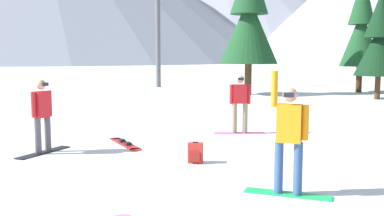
{
  "coord_description": "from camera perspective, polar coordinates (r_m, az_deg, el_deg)",
  "views": [
    {
      "loc": [
        2.72,
        -6.55,
        2.35
      ],
      "look_at": [
        0.68,
        4.63,
        1.0
      ],
      "focal_mm": 41.72,
      "sensor_mm": 36.0,
      "label": 1
    }
  ],
  "objects": [
    {
      "name": "ground_plane",
      "position": [
        7.47,
        -11.86,
        -11.71
      ],
      "size": [
        800.0,
        800.0,
        0.0
      ],
      "primitive_type": "plane",
      "color": "silver"
    },
    {
      "name": "ski_lift_tower",
      "position": [
        33.23,
        -4.4,
        13.33
      ],
      "size": [
        2.95,
        0.36,
        11.0
      ],
      "color": "#595B60",
      "rests_on": "ground_plane"
    },
    {
      "name": "backpack_red",
      "position": [
        9.8,
        0.43,
        -5.81
      ],
      "size": [
        0.33,
        0.27,
        0.47
      ],
      "color": "red",
      "rests_on": "ground_plane"
    },
    {
      "name": "pine_tree_tall",
      "position": [
        30.23,
        20.82,
        9.6
      ],
      "size": [
        2.51,
        2.51,
        7.48
      ],
      "color": "#472D19",
      "rests_on": "ground_plane"
    },
    {
      "name": "snowboarder_background",
      "position": [
        13.41,
        6.15,
        0.67
      ],
      "size": [
        1.57,
        0.57,
        1.76
      ],
      "color": "pink",
      "rests_on": "ground_plane"
    },
    {
      "name": "pine_tree_leaning",
      "position": [
        26.97,
        7.29,
        11.4
      ],
      "size": [
        3.45,
        3.45,
        8.35
      ],
      "color": "#472D19",
      "rests_on": "ground_plane"
    },
    {
      "name": "snowboarder_foreground",
      "position": [
        7.61,
        12.29,
        -3.58
      ],
      "size": [
        1.49,
        0.53,
        2.09
      ],
      "color": "#19B259",
      "rests_on": "ground_plane"
    },
    {
      "name": "loose_snowboard_near_left",
      "position": [
        11.99,
        -8.58,
        -4.5
      ],
      "size": [
        1.43,
        1.7,
        0.09
      ],
      "color": "red",
      "rests_on": "ground_plane"
    },
    {
      "name": "snowboarder_midground",
      "position": [
        11.26,
        -18.61,
        -0.78
      ],
      "size": [
        0.69,
        1.61,
        1.78
      ],
      "color": "black",
      "rests_on": "ground_plane"
    },
    {
      "name": "pine_tree_twin",
      "position": [
        25.74,
        22.88,
        7.99
      ],
      "size": [
        2.53,
        2.53,
        5.74
      ],
      "color": "#472D19",
      "rests_on": "ground_plane"
    }
  ]
}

